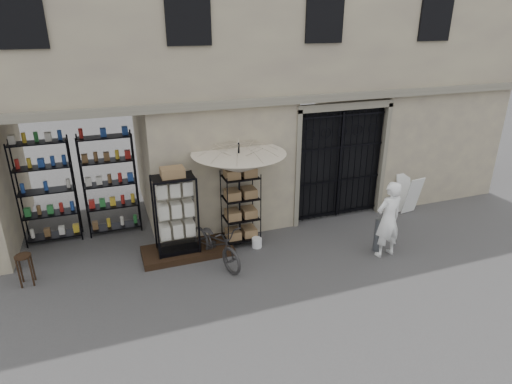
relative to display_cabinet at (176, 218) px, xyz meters
name	(u,v)px	position (x,y,z in m)	size (l,w,h in m)	color
ground	(314,269)	(2.60, -1.53, -0.93)	(80.00, 80.00, 0.00)	black
main_building	(251,38)	(2.60, 2.47, 3.57)	(14.00, 4.00, 9.00)	tan
shop_recess	(80,185)	(-1.90, 1.27, 0.57)	(3.00, 1.70, 3.00)	black
shop_shelving	(79,188)	(-1.95, 1.77, 0.32)	(2.70, 0.50, 2.50)	black
iron_gate	(337,162)	(4.35, 0.75, 0.57)	(2.50, 0.21, 3.00)	black
step_platform	(187,251)	(0.20, 0.02, -0.86)	(2.00, 0.90, 0.15)	black
display_cabinet	(176,218)	(0.00, 0.00, 0.00)	(0.93, 0.65, 1.89)	black
wire_rack	(241,210)	(1.51, 0.09, -0.06)	(0.92, 0.79, 1.78)	black
market_umbrella	(239,158)	(1.47, 0.05, 1.20)	(2.23, 2.25, 2.97)	black
white_bucket	(257,243)	(1.79, -0.22, -0.82)	(0.23, 0.23, 0.23)	silver
bicycle	(216,262)	(0.73, -0.53, -0.93)	(0.63, 0.94, 1.80)	black
wooden_stool	(26,269)	(-3.04, -0.07, -0.59)	(0.36, 0.36, 0.66)	black
steel_bollard	(377,235)	(4.30, -1.32, -0.53)	(0.15, 0.15, 0.80)	slate
shopkeeper	(384,254)	(4.38, -1.53, -0.93)	(0.64, 1.76, 0.42)	white
easel_sign	(408,194)	(6.34, 0.22, -0.40)	(0.56, 0.63, 1.03)	silver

